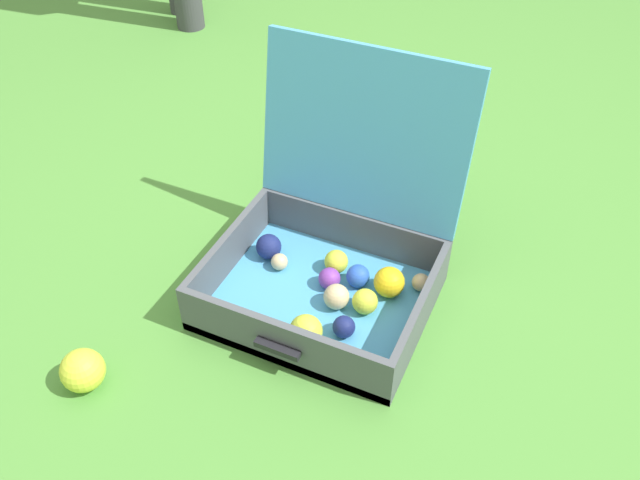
{
  "coord_description": "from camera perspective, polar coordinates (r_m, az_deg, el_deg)",
  "views": [
    {
      "loc": [
        0.4,
        -1.0,
        1.23
      ],
      "look_at": [
        -0.07,
        0.03,
        0.22
      ],
      "focal_mm": 36.8,
      "sensor_mm": 36.0,
      "label": 1
    }
  ],
  "objects": [
    {
      "name": "ground_plane",
      "position": [
        1.63,
        1.79,
        -6.97
      ],
      "size": [
        16.0,
        16.0,
        0.0
      ],
      "primitive_type": "plane",
      "color": "#4C8C38"
    },
    {
      "name": "open_suitcase",
      "position": [
        1.63,
        1.21,
        -1.02
      ],
      "size": [
        0.53,
        0.55,
        0.57
      ],
      "color": "#4799C6",
      "rests_on": "ground"
    },
    {
      "name": "stray_ball_on_grass",
      "position": [
        1.57,
        -19.93,
        -10.61
      ],
      "size": [
        0.1,
        0.1,
        0.1
      ],
      "primitive_type": "sphere",
      "color": "#CCDB38",
      "rests_on": "ground"
    }
  ]
}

